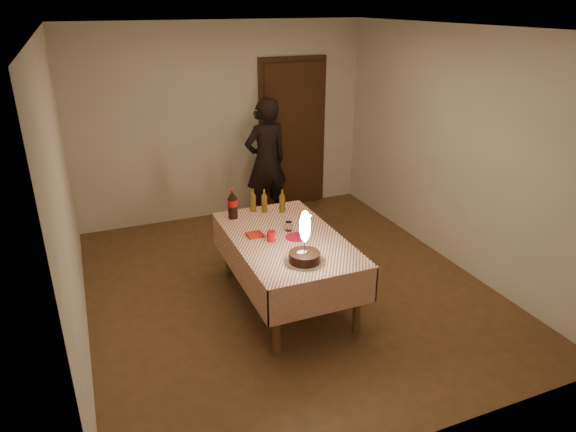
{
  "coord_description": "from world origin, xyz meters",
  "views": [
    {
      "loc": [
        -1.79,
        -4.4,
        2.82
      ],
      "look_at": [
        -0.11,
        -0.3,
        0.95
      ],
      "focal_mm": 32.0,
      "sensor_mm": 36.0,
      "label": 1
    }
  ],
  "objects_px": {
    "red_cup": "(271,236)",
    "photographer": "(266,161)",
    "clear_cup": "(289,226)",
    "birthday_cake": "(305,250)",
    "amber_bottle_mid": "(264,202)",
    "cola_bottle": "(233,204)",
    "red_plate": "(297,237)",
    "amber_bottle_right": "(282,202)",
    "dining_table": "(286,246)",
    "amber_bottle_left": "(253,201)"
  },
  "relations": [
    {
      "from": "amber_bottle_left",
      "to": "clear_cup",
      "type": "bearing_deg",
      "value": -75.13
    },
    {
      "from": "clear_cup",
      "to": "red_plate",
      "type": "bearing_deg",
      "value": -87.54
    },
    {
      "from": "cola_bottle",
      "to": "amber_bottle_mid",
      "type": "relative_size",
      "value": 1.25
    },
    {
      "from": "birthday_cake",
      "to": "cola_bottle",
      "type": "relative_size",
      "value": 1.52
    },
    {
      "from": "red_plate",
      "to": "amber_bottle_right",
      "type": "xyz_separation_m",
      "value": [
        0.11,
        0.65,
        0.11
      ]
    },
    {
      "from": "amber_bottle_mid",
      "to": "amber_bottle_right",
      "type": "bearing_deg",
      "value": -24.39
    },
    {
      "from": "red_plate",
      "to": "red_cup",
      "type": "height_order",
      "value": "red_cup"
    },
    {
      "from": "dining_table",
      "to": "cola_bottle",
      "type": "xyz_separation_m",
      "value": [
        -0.34,
        0.65,
        0.25
      ]
    },
    {
      "from": "cola_bottle",
      "to": "red_cup",
      "type": "bearing_deg",
      "value": -75.46
    },
    {
      "from": "red_cup",
      "to": "amber_bottle_mid",
      "type": "height_order",
      "value": "amber_bottle_mid"
    },
    {
      "from": "amber_bottle_right",
      "to": "photographer",
      "type": "height_order",
      "value": "photographer"
    },
    {
      "from": "clear_cup",
      "to": "amber_bottle_right",
      "type": "relative_size",
      "value": 0.35
    },
    {
      "from": "red_cup",
      "to": "amber_bottle_left",
      "type": "xyz_separation_m",
      "value": [
        0.08,
        0.78,
        0.07
      ]
    },
    {
      "from": "birthday_cake",
      "to": "cola_bottle",
      "type": "height_order",
      "value": "birthday_cake"
    },
    {
      "from": "clear_cup",
      "to": "cola_bottle",
      "type": "relative_size",
      "value": 0.28
    },
    {
      "from": "cola_bottle",
      "to": "photographer",
      "type": "distance_m",
      "value": 1.61
    },
    {
      "from": "red_cup",
      "to": "dining_table",
      "type": "bearing_deg",
      "value": 8.95
    },
    {
      "from": "birthday_cake",
      "to": "amber_bottle_mid",
      "type": "xyz_separation_m",
      "value": [
        0.07,
        1.21,
        -0.0
      ]
    },
    {
      "from": "dining_table",
      "to": "photographer",
      "type": "xyz_separation_m",
      "value": [
        0.53,
        2.01,
        0.23
      ]
    },
    {
      "from": "red_plate",
      "to": "amber_bottle_right",
      "type": "relative_size",
      "value": 0.86
    },
    {
      "from": "amber_bottle_left",
      "to": "amber_bottle_right",
      "type": "distance_m",
      "value": 0.32
    },
    {
      "from": "amber_bottle_mid",
      "to": "photographer",
      "type": "height_order",
      "value": "photographer"
    },
    {
      "from": "clear_cup",
      "to": "dining_table",
      "type": "bearing_deg",
      "value": -121.71
    },
    {
      "from": "red_cup",
      "to": "amber_bottle_mid",
      "type": "bearing_deg",
      "value": 75.15
    },
    {
      "from": "birthday_cake",
      "to": "amber_bottle_left",
      "type": "bearing_deg",
      "value": 91.75
    },
    {
      "from": "birthday_cake",
      "to": "amber_bottle_left",
      "type": "height_order",
      "value": "birthday_cake"
    },
    {
      "from": "dining_table",
      "to": "photographer",
      "type": "distance_m",
      "value": 2.09
    },
    {
      "from": "birthday_cake",
      "to": "clear_cup",
      "type": "relative_size",
      "value": 5.37
    },
    {
      "from": "red_plate",
      "to": "amber_bottle_right",
      "type": "bearing_deg",
      "value": 80.29
    },
    {
      "from": "red_plate",
      "to": "cola_bottle",
      "type": "xyz_separation_m",
      "value": [
        -0.43,
        0.69,
        0.15
      ]
    },
    {
      "from": "dining_table",
      "to": "red_plate",
      "type": "distance_m",
      "value": 0.14
    },
    {
      "from": "amber_bottle_right",
      "to": "amber_bottle_mid",
      "type": "relative_size",
      "value": 1.0
    },
    {
      "from": "clear_cup",
      "to": "photographer",
      "type": "bearing_deg",
      "value": 76.58
    },
    {
      "from": "dining_table",
      "to": "birthday_cake",
      "type": "relative_size",
      "value": 3.56
    },
    {
      "from": "amber_bottle_right",
      "to": "red_cup",
      "type": "bearing_deg",
      "value": -119.98
    },
    {
      "from": "clear_cup",
      "to": "amber_bottle_mid",
      "type": "relative_size",
      "value": 0.35
    },
    {
      "from": "amber_bottle_left",
      "to": "amber_bottle_right",
      "type": "bearing_deg",
      "value": -27.24
    },
    {
      "from": "birthday_cake",
      "to": "cola_bottle",
      "type": "bearing_deg",
      "value": 104.08
    },
    {
      "from": "birthday_cake",
      "to": "photographer",
      "type": "relative_size",
      "value": 0.29
    },
    {
      "from": "cola_bottle",
      "to": "photographer",
      "type": "xyz_separation_m",
      "value": [
        0.87,
        1.36,
        -0.02
      ]
    },
    {
      "from": "red_cup",
      "to": "photographer",
      "type": "distance_m",
      "value": 2.15
    },
    {
      "from": "amber_bottle_left",
      "to": "photographer",
      "type": "bearing_deg",
      "value": 64.12
    },
    {
      "from": "red_plate",
      "to": "dining_table",
      "type": "bearing_deg",
      "value": 153.76
    },
    {
      "from": "clear_cup",
      "to": "amber_bottle_right",
      "type": "xyz_separation_m",
      "value": [
        0.12,
        0.47,
        0.07
      ]
    },
    {
      "from": "cola_bottle",
      "to": "dining_table",
      "type": "bearing_deg",
      "value": -62.59
    },
    {
      "from": "red_plate",
      "to": "clear_cup",
      "type": "height_order",
      "value": "clear_cup"
    },
    {
      "from": "red_cup",
      "to": "amber_bottle_right",
      "type": "distance_m",
      "value": 0.73
    },
    {
      "from": "birthday_cake",
      "to": "amber_bottle_right",
      "type": "distance_m",
      "value": 1.16
    },
    {
      "from": "red_plate",
      "to": "amber_bottle_left",
      "type": "bearing_deg",
      "value": 102.14
    },
    {
      "from": "birthday_cake",
      "to": "amber_bottle_mid",
      "type": "relative_size",
      "value": 1.9
    }
  ]
}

